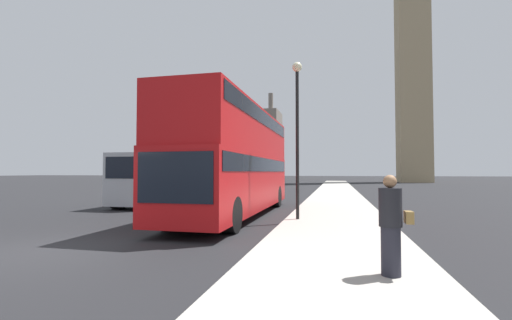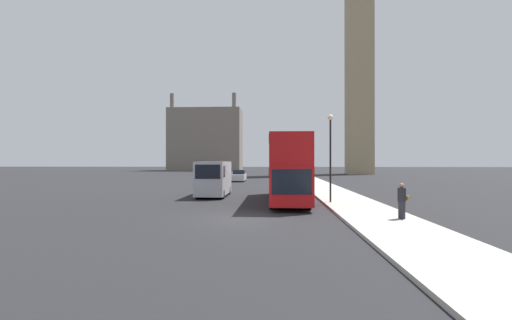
# 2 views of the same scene
# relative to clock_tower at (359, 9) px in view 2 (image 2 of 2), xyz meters

# --- Properties ---
(ground_plane) EXTENTS (300.00, 300.00, 0.00)m
(ground_plane) POSITION_rel_clock_tower_xyz_m (-20.30, -58.47, -36.07)
(ground_plane) COLOR black
(sidewalk_strip) EXTENTS (3.65, 120.00, 0.15)m
(sidewalk_strip) POSITION_rel_clock_tower_xyz_m (-13.48, -58.47, -35.99)
(sidewalk_strip) COLOR #ADA89E
(sidewalk_strip) RESTS_ON ground_plane
(clock_tower) EXTENTS (5.62, 5.79, 70.52)m
(clock_tower) POSITION_rel_clock_tower_xyz_m (0.00, 0.00, 0.00)
(clock_tower) COLOR tan
(clock_tower) RESTS_ON ground_plane
(building_block_distant) EXTENTS (21.17, 10.23, 22.31)m
(building_block_distant) POSITION_rel_clock_tower_xyz_m (-38.86, 26.09, -26.89)
(building_block_distant) COLOR slate
(building_block_distant) RESTS_ON ground_plane
(red_double_decker_bus) EXTENTS (2.48, 11.43, 4.45)m
(red_double_decker_bus) POSITION_rel_clock_tower_xyz_m (-17.59, -51.24, -33.59)
(red_double_decker_bus) COLOR #B71114
(red_double_decker_bus) RESTS_ON ground_plane
(white_van) EXTENTS (2.19, 5.26, 2.79)m
(white_van) POSITION_rel_clock_tower_xyz_m (-23.35, -48.30, -34.58)
(white_van) COLOR #B2B7BC
(white_van) RESTS_ON ground_plane
(pedestrian) EXTENTS (0.53, 0.37, 1.66)m
(pedestrian) POSITION_rel_clock_tower_xyz_m (-12.60, -59.12, -35.09)
(pedestrian) COLOR #23232D
(pedestrian) RESTS_ON sidewalk_strip
(street_lamp) EXTENTS (0.36, 0.36, 5.74)m
(street_lamp) POSITION_rel_clock_tower_xyz_m (-14.84, -52.72, -32.15)
(street_lamp) COLOR black
(street_lamp) RESTS_ON sidewalk_strip
(parked_sedan) EXTENTS (1.70, 4.30, 1.60)m
(parked_sedan) POSITION_rel_clock_tower_xyz_m (-23.37, -27.84, -35.35)
(parked_sedan) COLOR silver
(parked_sedan) RESTS_ON ground_plane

